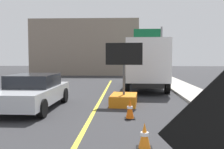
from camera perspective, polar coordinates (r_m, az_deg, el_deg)
arrow_board_trailer at (r=11.46m, az=2.60°, el=-4.24°), size 1.60×1.89×2.70m
box_truck at (r=17.15m, az=7.42°, el=2.60°), size 2.82×7.52×3.11m
pickup_car at (r=11.08m, az=-16.95°, el=-3.55°), size 2.15×4.70×1.38m
highway_guide_sign at (r=25.87m, az=9.01°, el=6.79°), size 2.79×0.18×5.00m
far_building_block at (r=32.81m, az=-5.30°, el=5.74°), size 12.26×7.58×6.31m
traffic_cone_mid_lane at (r=6.15m, az=7.10°, el=-13.21°), size 0.36×0.36×0.61m
traffic_cone_far_lane at (r=8.91m, az=3.93°, el=-7.50°), size 0.36×0.36×0.70m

